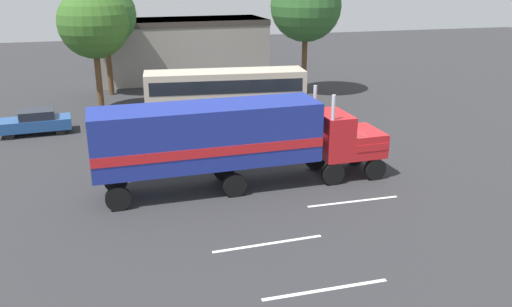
% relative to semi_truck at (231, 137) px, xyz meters
% --- Properties ---
extents(ground_plane, '(120.00, 120.00, 0.00)m').
position_rel_semi_truck_xyz_m(ground_plane, '(5.30, 0.39, -2.52)').
color(ground_plane, '#2D2D30').
extents(lane_stripe_near, '(4.40, 0.17, 0.01)m').
position_rel_semi_truck_xyz_m(lane_stripe_near, '(4.99, -3.11, -2.52)').
color(lane_stripe_near, silver).
rests_on(lane_stripe_near, ground_plane).
extents(lane_stripe_mid, '(4.40, 0.33, 0.01)m').
position_rel_semi_truck_xyz_m(lane_stripe_mid, '(0.15, -5.87, -2.52)').
color(lane_stripe_mid, silver).
rests_on(lane_stripe_mid, ground_plane).
extents(lane_stripe_far, '(4.40, 0.19, 0.01)m').
position_rel_semi_truck_xyz_m(lane_stripe_far, '(1.13, -9.32, -2.52)').
color(lane_stripe_far, silver).
rests_on(lane_stripe_far, ground_plane).
extents(semi_truck, '(14.25, 3.32, 4.50)m').
position_rel_semi_truck_xyz_m(semi_truck, '(0.00, 0.00, 0.00)').
color(semi_truck, red).
rests_on(semi_truck, ground_plane).
extents(person_bystander, '(0.37, 0.47, 1.63)m').
position_rel_semi_truck_xyz_m(person_bystander, '(0.60, 2.35, -1.63)').
color(person_bystander, black).
rests_on(person_bystander, ground_plane).
extents(parked_bus, '(11.19, 3.58, 3.40)m').
position_rel_semi_truck_xyz_m(parked_bus, '(2.31, 12.23, -0.46)').
color(parked_bus, '#BFB29E').
rests_on(parked_bus, ground_plane).
extents(parked_car, '(4.52, 2.12, 1.57)m').
position_rel_semi_truck_xyz_m(parked_car, '(-10.17, 11.83, -1.72)').
color(parked_car, '#234C8C').
rests_on(parked_car, ground_plane).
extents(tree_left, '(4.95, 4.95, 8.91)m').
position_rel_semi_truck_xyz_m(tree_left, '(-6.18, 16.41, 3.88)').
color(tree_left, brown).
rests_on(tree_left, ground_plane).
extents(tree_center, '(5.72, 5.72, 10.09)m').
position_rel_semi_truck_xyz_m(tree_center, '(10.25, 18.17, 4.68)').
color(tree_center, brown).
rests_on(tree_center, ground_plane).
extents(tree_right, '(5.04, 5.04, 9.08)m').
position_rel_semi_truck_xyz_m(tree_right, '(-5.42, 22.22, 4.01)').
color(tree_right, brown).
rests_on(tree_right, ground_plane).
extents(building_backdrop, '(16.09, 6.58, 5.61)m').
position_rel_semi_truck_xyz_m(building_backdrop, '(1.22, 27.50, 0.50)').
color(building_backdrop, '#9E938C').
rests_on(building_backdrop, ground_plane).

